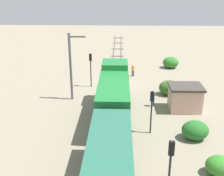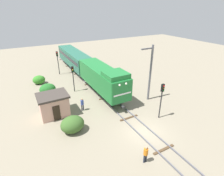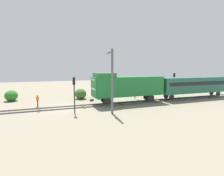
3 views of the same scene
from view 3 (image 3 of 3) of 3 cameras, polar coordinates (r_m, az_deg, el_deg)
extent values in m
plane|color=gray|center=(24.97, -16.05, -6.41)|extent=(103.96, 103.96, 0.00)
cube|color=#595960|center=(25.66, -16.18, -5.89)|extent=(0.10, 69.31, 0.16)
cube|color=#595960|center=(24.25, -15.92, -6.59)|extent=(0.10, 69.31, 0.16)
cube|color=#4C3823|center=(24.93, -22.73, -6.59)|extent=(2.40, 0.24, 0.09)
cube|color=#4C3823|center=(25.33, -9.49, -5.95)|extent=(2.40, 0.24, 0.09)
cube|color=#4C3823|center=(26.99, 2.68, -5.09)|extent=(2.40, 0.24, 0.09)
cube|color=#4C3823|center=(29.70, 13.00, -4.18)|extent=(2.40, 0.24, 0.09)
cube|color=#4C3823|center=(33.20, 21.36, -3.34)|extent=(2.40, 0.24, 0.09)
cube|color=#4C3823|center=(37.28, 28.01, -2.62)|extent=(2.40, 0.24, 0.09)
cube|color=#1E7233|center=(27.15, 5.37, 0.65)|extent=(2.90, 11.00, 2.90)
cube|color=#1E7233|center=(25.57, -2.51, 4.24)|extent=(2.75, 2.80, 0.60)
cube|color=#1E7233|center=(25.24, -6.05, 0.19)|extent=(2.84, 0.10, 2.84)
cube|color=white|center=(25.25, -6.13, -0.26)|extent=(2.46, 0.06, 0.20)
sphere|color=white|center=(25.56, -6.44, 2.74)|extent=(0.28, 0.28, 0.28)
sphere|color=white|center=(24.69, -5.93, 2.61)|extent=(0.28, 0.28, 0.28)
cylinder|color=#262628|center=(25.44, -6.66, -3.98)|extent=(0.36, 0.50, 0.36)
cylinder|color=#262628|center=(26.72, -2.53, -3.76)|extent=(0.18, 1.10, 1.10)
cylinder|color=#262628|center=(25.38, -1.53, -4.31)|extent=(0.18, 1.10, 1.10)
cylinder|color=#262628|center=(29.81, 11.14, -2.80)|extent=(0.18, 1.10, 1.10)
cylinder|color=#262628|center=(28.61, 12.65, -3.23)|extent=(0.18, 1.10, 1.10)
cube|color=#26604C|center=(34.91, 25.11, 0.97)|extent=(2.80, 14.00, 2.70)
cube|color=black|center=(34.88, 25.14, 1.54)|extent=(2.84, 12.88, 0.64)
cylinder|color=#262628|center=(32.08, 17.24, -2.44)|extent=(0.16, 0.96, 0.96)
cylinder|color=#262628|center=(30.97, 18.87, -2.81)|extent=(0.16, 0.96, 0.96)
cylinder|color=#262628|center=(39.58, 29.72, -1.35)|extent=(0.16, 0.96, 0.96)
cylinder|color=#262628|center=(38.69, 31.35, -1.61)|extent=(0.16, 0.96, 0.96)
cylinder|color=#262628|center=(21.57, -12.20, -2.39)|extent=(0.14, 0.14, 4.39)
cube|color=black|center=(21.37, -12.31, 2.24)|extent=(0.32, 0.24, 0.90)
sphere|color=red|center=(21.33, -12.70, 2.95)|extent=(0.16, 0.16, 0.16)
sphere|color=#3C3306|center=(21.35, -12.68, 2.20)|extent=(0.16, 0.16, 0.16)
sphere|color=black|center=(21.37, -12.66, 1.45)|extent=(0.16, 0.16, 0.16)
cylinder|color=#262628|center=(31.58, 7.54, 0.20)|extent=(0.14, 0.14, 4.05)
cube|color=black|center=(31.44, 7.58, 3.05)|extent=(0.32, 0.24, 0.90)
sphere|color=#390606|center=(31.36, 7.36, 3.54)|extent=(0.16, 0.16, 0.16)
sphere|color=yellow|center=(31.38, 7.35, 3.03)|extent=(0.16, 0.16, 0.16)
sphere|color=black|center=(31.40, 7.35, 2.52)|extent=(0.16, 0.16, 0.16)
cylinder|color=#262628|center=(36.62, 19.55, 1.09)|extent=(0.14, 0.14, 4.49)
cube|color=black|center=(36.50, 19.66, 3.90)|extent=(0.32, 0.24, 0.90)
sphere|color=red|center=(36.40, 19.50, 4.33)|extent=(0.16, 0.16, 0.16)
sphere|color=#3C3306|center=(36.41, 19.49, 3.89)|extent=(0.16, 0.16, 0.16)
sphere|color=black|center=(36.42, 19.47, 3.45)|extent=(0.16, 0.16, 0.16)
cylinder|color=#262B38|center=(27.31, -23.07, -4.67)|extent=(0.15, 0.15, 0.85)
cylinder|color=#262B38|center=(27.11, -23.09, -4.75)|extent=(0.15, 0.15, 0.85)
cylinder|color=orange|center=(27.08, -23.15, -3.18)|extent=(0.38, 0.38, 0.62)
sphere|color=tan|center=(27.02, -23.19, -2.29)|extent=(0.23, 0.23, 0.23)
cylinder|color=#262B38|center=(30.39, -3.09, -3.05)|extent=(0.15, 0.15, 0.85)
cylinder|color=#262B38|center=(30.20, -2.98, -3.11)|extent=(0.15, 0.15, 0.85)
cylinder|color=#33478C|center=(30.18, -3.05, -1.71)|extent=(0.38, 0.38, 0.62)
sphere|color=tan|center=(30.12, -3.05, -0.91)|extent=(0.23, 0.23, 0.23)
cylinder|color=#595960|center=(20.67, 0.07, 2.05)|extent=(0.28, 0.28, 7.74)
cube|color=#595960|center=(21.53, -0.78, 11.47)|extent=(1.80, 0.16, 0.16)
cube|color=#D19E8C|center=(33.51, -3.50, -0.73)|extent=(3.20, 2.60, 2.50)
cube|color=#3F3833|center=(33.36, -3.52, 1.61)|extent=(3.50, 2.90, 0.24)
cube|color=#2D2319|center=(33.19, -5.68, -1.34)|extent=(0.80, 0.06, 1.90)
ellipsoid|color=#236426|center=(35.48, 5.96, -0.99)|extent=(2.34, 1.92, 1.70)
ellipsoid|color=#337B26|center=(38.34, 12.05, -0.72)|extent=(2.01, 1.65, 1.46)
ellipsoid|color=#385C26|center=(31.66, -10.25, -1.88)|extent=(2.49, 2.03, 1.81)
ellipsoid|color=#2B7326|center=(33.64, -30.06, -2.17)|extent=(2.48, 2.03, 1.80)
camera|label=1|loc=(45.52, 36.63, 14.83)|focal=45.00mm
camera|label=2|loc=(36.29, -36.84, 15.80)|focal=28.00mm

